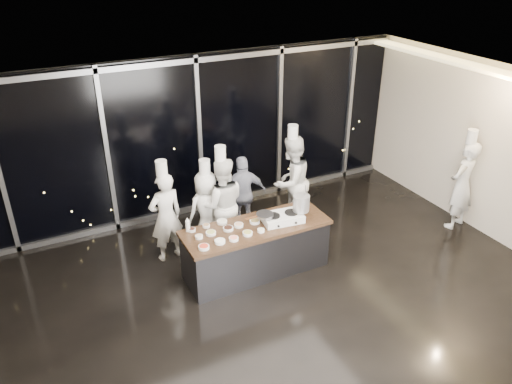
# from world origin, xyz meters

# --- Properties ---
(ground) EXTENTS (9.00, 9.00, 0.00)m
(ground) POSITION_xyz_m (0.00, 0.00, 0.00)
(ground) COLOR black
(ground) RESTS_ON ground
(room_shell) EXTENTS (9.02, 7.02, 3.21)m
(room_shell) POSITION_xyz_m (0.18, 0.00, 2.25)
(room_shell) COLOR beige
(room_shell) RESTS_ON ground
(window_wall) EXTENTS (8.90, 0.11, 3.20)m
(window_wall) POSITION_xyz_m (0.00, 3.43, 1.60)
(window_wall) COLOR black
(window_wall) RESTS_ON ground
(demo_counter) EXTENTS (2.46, 0.86, 0.90)m
(demo_counter) POSITION_xyz_m (0.00, 0.90, 0.45)
(demo_counter) COLOR #343438
(demo_counter) RESTS_ON ground
(stove) EXTENTS (0.71, 0.49, 0.14)m
(stove) POSITION_xyz_m (0.46, 0.85, 0.96)
(stove) COLOR silver
(stove) RESTS_ON demo_counter
(frying_pan) EXTENTS (0.51, 0.32, 0.05)m
(frying_pan) POSITION_xyz_m (0.15, 0.90, 1.06)
(frying_pan) COLOR gray
(frying_pan) RESTS_ON stove
(stock_pot) EXTENTS (0.31, 0.31, 0.28)m
(stock_pot) POSITION_xyz_m (0.80, 0.81, 1.18)
(stock_pot) COLOR silver
(stock_pot) RESTS_ON stove
(prep_bowls) EXTENTS (1.20, 0.74, 0.05)m
(prep_bowls) POSITION_xyz_m (-0.53, 0.92, 0.93)
(prep_bowls) COLOR white
(prep_bowls) RESTS_ON demo_counter
(squeeze_bottle) EXTENTS (0.07, 0.07, 0.25)m
(squeeze_bottle) POSITION_xyz_m (-1.05, 1.24, 1.02)
(squeeze_bottle) COLOR white
(squeeze_bottle) RESTS_ON demo_counter
(chef_far_left) EXTENTS (0.66, 0.48, 1.88)m
(chef_far_left) POSITION_xyz_m (-1.20, 1.97, 0.85)
(chef_far_left) COLOR white
(chef_far_left) RESTS_ON ground
(chef_left) EXTENTS (0.80, 0.59, 1.73)m
(chef_left) POSITION_xyz_m (-0.43, 2.01, 0.76)
(chef_left) COLOR white
(chef_left) RESTS_ON ground
(chef_center) EXTENTS (1.00, 0.87, 1.99)m
(chef_center) POSITION_xyz_m (-0.19, 1.87, 0.89)
(chef_center) COLOR white
(chef_center) RESTS_ON ground
(guest) EXTENTS (0.94, 0.49, 1.54)m
(guest) POSITION_xyz_m (0.40, 2.23, 0.77)
(guest) COLOR #151C3C
(guest) RESTS_ON ground
(chef_right) EXTENTS (1.07, 0.96, 2.06)m
(chef_right) POSITION_xyz_m (1.33, 2.05, 0.92)
(chef_right) COLOR white
(chef_right) RESTS_ON ground
(chef_side) EXTENTS (0.74, 0.59, 2.01)m
(chef_side) POSITION_xyz_m (4.20, 0.50, 0.91)
(chef_side) COLOR white
(chef_side) RESTS_ON ground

